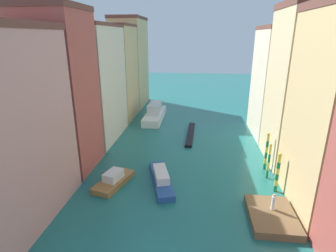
{
  "coord_description": "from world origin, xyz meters",
  "views": [
    {
      "loc": [
        1.54,
        -12.47,
        14.9
      ],
      "look_at": [
        -2.92,
        27.05,
        1.5
      ],
      "focal_mm": 28.75,
      "sensor_mm": 36.0,
      "label": 1
    }
  ],
  "objects": [
    {
      "name": "ground_plane",
      "position": [
        0.0,
        24.5,
        0.0
      ],
      "size": [
        154.0,
        154.0,
        0.0
      ],
      "primitive_type": "plane",
      "color": "#1E6B66"
    },
    {
      "name": "building_left_0",
      "position": [
        -13.44,
        5.46,
        7.99
      ],
      "size": [
        6.27,
        12.07,
        15.95
      ],
      "color": "tan",
      "rests_on": "ground"
    },
    {
      "name": "building_left_1",
      "position": [
        -13.44,
        15.33,
        8.99
      ],
      "size": [
        6.27,
        7.15,
        17.96
      ],
      "color": "#B25147",
      "rests_on": "ground"
    },
    {
      "name": "building_left_2",
      "position": [
        -13.44,
        25.15,
        8.28
      ],
      "size": [
        6.27,
        11.88,
        16.54
      ],
      "color": "beige",
      "rests_on": "ground"
    },
    {
      "name": "building_left_3",
      "position": [
        -13.44,
        35.86,
        8.43
      ],
      "size": [
        6.27,
        9.19,
        16.84
      ],
      "color": "#DBB77A",
      "rests_on": "ground"
    },
    {
      "name": "building_left_4",
      "position": [
        -13.44,
        46.25,
        9.35
      ],
      "size": [
        6.27,
        10.92,
        18.67
      ],
      "color": "#DBB77A",
      "rests_on": "ground"
    },
    {
      "name": "building_right_2",
      "position": [
        13.44,
        19.94,
        9.22
      ],
      "size": [
        6.27,
        8.47,
        18.42
      ],
      "color": "beige",
      "rests_on": "ground"
    },
    {
      "name": "building_right_3",
      "position": [
        13.44,
        29.42,
        8.15
      ],
      "size": [
        6.27,
        10.17,
        16.29
      ],
      "color": "beige",
      "rests_on": "ground"
    },
    {
      "name": "waterfront_dock",
      "position": [
        8.16,
        7.61,
        0.33
      ],
      "size": [
        3.82,
        5.26,
        0.67
      ],
      "color": "brown",
      "rests_on": "ground"
    },
    {
      "name": "person_on_dock",
      "position": [
        8.31,
        8.1,
        1.38
      ],
      "size": [
        0.36,
        0.36,
        1.54
      ],
      "color": "white",
      "rests_on": "waterfront_dock"
    },
    {
      "name": "mooring_pole_0",
      "position": [
        9.63,
        12.23,
        2.15
      ],
      "size": [
        0.37,
        0.37,
        4.18
      ],
      "color": "#197247",
      "rests_on": "ground"
    },
    {
      "name": "mooring_pole_1",
      "position": [
        9.42,
        14.85,
        2.08
      ],
      "size": [
        0.28,
        0.28,
        4.08
      ],
      "color": "#197247",
      "rests_on": "ground"
    },
    {
      "name": "mooring_pole_2",
      "position": [
        9.63,
        17.01,
        2.32
      ],
      "size": [
        0.34,
        0.34,
        4.53
      ],
      "color": "#197247",
      "rests_on": "ground"
    },
    {
      "name": "vaporetto_white",
      "position": [
        -6.33,
        35.13,
        1.12
      ],
      "size": [
        3.07,
        10.74,
        3.07
      ],
      "color": "white",
      "rests_on": "ground"
    },
    {
      "name": "gondola_black",
      "position": [
        0.58,
        27.46,
        0.18
      ],
      "size": [
        1.24,
        10.45,
        0.36
      ],
      "color": "black",
      "rests_on": "ground"
    },
    {
      "name": "motorboat_0",
      "position": [
        -6.94,
        11.69,
        0.51
      ],
      "size": [
        3.54,
        5.58,
        1.47
      ],
      "color": "olive",
      "rests_on": "ground"
    },
    {
      "name": "motorboat_1",
      "position": [
        -2.03,
        12.54,
        0.56
      ],
      "size": [
        3.7,
        7.72,
        1.45
      ],
      "color": "#234C93",
      "rests_on": "ground"
    }
  ]
}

